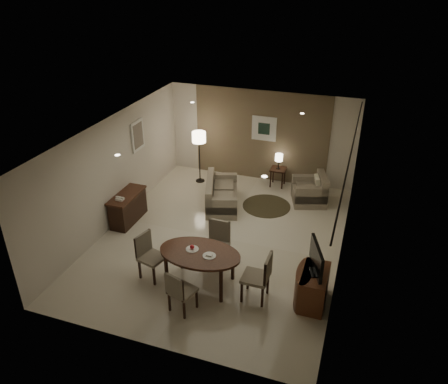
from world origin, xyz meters
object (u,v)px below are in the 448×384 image
at_px(chair_right, 255,277).
at_px(tv_cabinet, 314,288).
at_px(armchair, 309,189).
at_px(side_table, 278,177).
at_px(console_desk, 128,208).
at_px(chair_far, 216,246).
at_px(chair_near, 183,290).
at_px(floor_lamp, 199,157).
at_px(chair_left, 152,257).
at_px(sofa, 222,193).
at_px(dining_table, 200,268).

bearing_deg(chair_right, tv_cabinet, 103.35).
xyz_separation_m(armchair, side_table, (-1.03, 0.70, -0.13)).
bearing_deg(side_table, tv_cabinet, -69.38).
bearing_deg(console_desk, chair_far, -21.02).
relative_size(chair_far, chair_right, 1.00).
height_order(console_desk, chair_near, chair_near).
bearing_deg(chair_near, floor_lamp, -54.80).
relative_size(tv_cabinet, chair_left, 0.92).
relative_size(console_desk, armchair, 1.32).
xyz_separation_m(tv_cabinet, sofa, (-2.91, 3.02, 0.03)).
height_order(tv_cabinet, chair_right, chair_right).
height_order(dining_table, chair_far, chair_far).
distance_m(chair_right, floor_lamp, 5.31).
distance_m(chair_right, armchair, 4.22).
bearing_deg(sofa, armchair, -84.44).
bearing_deg(chair_right, console_desk, -114.00).
distance_m(tv_cabinet, armchair, 4.03).
bearing_deg(console_desk, chair_left, -47.99).
height_order(armchair, floor_lamp, floor_lamp).
relative_size(dining_table, chair_near, 1.83).
xyz_separation_m(console_desk, side_table, (3.14, 3.16, -0.10)).
bearing_deg(chair_near, armchair, -90.70).
xyz_separation_m(console_desk, chair_far, (2.73, -1.05, 0.14)).
height_order(chair_far, sofa, chair_far).
xyz_separation_m(tv_cabinet, chair_near, (-2.29, -1.00, 0.10)).
distance_m(chair_near, floor_lamp, 5.47).
xyz_separation_m(tv_cabinet, chair_left, (-3.27, -0.30, 0.14)).
bearing_deg(chair_far, chair_right, -32.23).
height_order(chair_left, floor_lamp, floor_lamp).
xyz_separation_m(dining_table, floor_lamp, (-1.76, 4.39, 0.39)).
distance_m(console_desk, chair_near, 3.61).
bearing_deg(chair_far, floor_lamp, 117.38).
relative_size(tv_cabinet, floor_lamp, 0.58).
relative_size(chair_near, sofa, 0.56).
distance_m(dining_table, chair_far, 0.68).
bearing_deg(chair_near, chair_left, -18.55).
xyz_separation_m(sofa, armchair, (2.18, 0.94, 0.02)).
bearing_deg(side_table, floor_lamp, -168.19).
xyz_separation_m(console_desk, sofa, (1.98, 1.52, 0.01)).
distance_m(chair_far, floor_lamp, 4.18).
bearing_deg(side_table, console_desk, -134.78).
bearing_deg(sofa, floor_lamp, 25.58).
bearing_deg(armchair, chair_right, -22.36).
relative_size(console_desk, chair_far, 1.17).
xyz_separation_m(dining_table, side_table, (0.50, 4.87, -0.12)).
height_order(side_table, floor_lamp, floor_lamp).
distance_m(chair_left, armchair, 4.96).
distance_m(console_desk, sofa, 2.49).
bearing_deg(armchair, chair_left, -48.15).
bearing_deg(chair_left, console_desk, 56.59).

